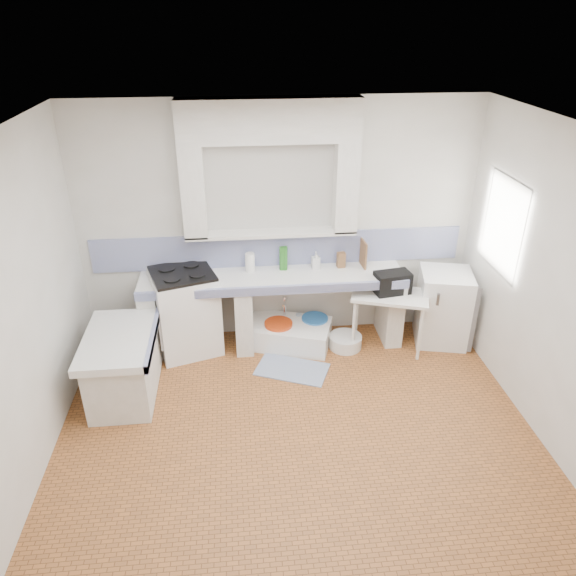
{
  "coord_description": "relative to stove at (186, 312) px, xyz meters",
  "views": [
    {
      "loc": [
        -0.49,
        -3.76,
        3.59
      ],
      "look_at": [
        0.0,
        1.0,
        1.1
      ],
      "focal_mm": 33.63,
      "sensor_mm": 36.0,
      "label": 1
    }
  ],
  "objects": [
    {
      "name": "floor",
      "position": [
        1.11,
        -1.7,
        -0.48
      ],
      "size": [
        4.5,
        4.5,
        0.0
      ],
      "primitive_type": "plane",
      "color": "#9D5A2B",
      "rests_on": "ground"
    },
    {
      "name": "ceiling",
      "position": [
        1.11,
        -1.7,
        2.32
      ],
      "size": [
        4.5,
        4.5,
        0.0
      ],
      "primitive_type": "plane",
      "rotation": [
        3.14,
        0.0,
        0.0
      ],
      "color": "silver",
      "rests_on": "ground"
    },
    {
      "name": "wall_back",
      "position": [
        1.11,
        0.3,
        0.92
      ],
      "size": [
        4.5,
        0.0,
        4.5
      ],
      "primitive_type": "plane",
      "rotation": [
        1.57,
        0.0,
        0.0
      ],
      "color": "silver",
      "rests_on": "ground"
    },
    {
      "name": "wall_front",
      "position": [
        1.11,
        -3.7,
        0.92
      ],
      "size": [
        4.5,
        0.0,
        4.5
      ],
      "primitive_type": "plane",
      "rotation": [
        -1.57,
        0.0,
        0.0
      ],
      "color": "silver",
      "rests_on": "ground"
    },
    {
      "name": "wall_left",
      "position": [
        -1.14,
        -1.7,
        0.92
      ],
      "size": [
        0.0,
        4.5,
        4.5
      ],
      "primitive_type": "plane",
      "rotation": [
        1.57,
        0.0,
        1.57
      ],
      "color": "silver",
      "rests_on": "ground"
    },
    {
      "name": "wall_right",
      "position": [
        3.36,
        -1.7,
        0.92
      ],
      "size": [
        0.0,
        4.5,
        4.5
      ],
      "primitive_type": "plane",
      "rotation": [
        1.57,
        0.0,
        -1.57
      ],
      "color": "silver",
      "rests_on": "ground"
    },
    {
      "name": "alcove_mass",
      "position": [
        1.01,
        0.17,
        2.09
      ],
      "size": [
        1.9,
        0.25,
        0.45
      ],
      "primitive_type": "cube",
      "color": "silver",
      "rests_on": "ground"
    },
    {
      "name": "window_frame",
      "position": [
        3.54,
        -0.5,
        1.12
      ],
      "size": [
        0.35,
        0.86,
        1.06
      ],
      "primitive_type": "cube",
      "color": "#322010",
      "rests_on": "ground"
    },
    {
      "name": "lace_valance",
      "position": [
        3.39,
        -0.5,
        1.5
      ],
      "size": [
        0.01,
        0.84,
        0.24
      ],
      "primitive_type": "cube",
      "color": "white",
      "rests_on": "ground"
    },
    {
      "name": "counter_slab",
      "position": [
        1.01,
        -0.0,
        0.38
      ],
      "size": [
        3.0,
        0.6,
        0.08
      ],
      "primitive_type": "cube",
      "color": "white",
      "rests_on": "ground"
    },
    {
      "name": "counter_lip",
      "position": [
        1.01,
        -0.28,
        0.38
      ],
      "size": [
        3.0,
        0.04,
        0.1
      ],
      "primitive_type": "cube",
      "color": "navy",
      "rests_on": "ground"
    },
    {
      "name": "counter_pier_left",
      "position": [
        -0.39,
        -0.0,
        -0.07
      ],
      "size": [
        0.2,
        0.55,
        0.82
      ],
      "primitive_type": "cube",
      "color": "silver",
      "rests_on": "ground"
    },
    {
      "name": "counter_pier_mid",
      "position": [
        0.66,
        -0.0,
        -0.07
      ],
      "size": [
        0.2,
        0.55,
        0.82
      ],
      "primitive_type": "cube",
      "color": "silver",
      "rests_on": "ground"
    },
    {
      "name": "counter_pier_right",
      "position": [
        2.41,
        -0.0,
        -0.07
      ],
      "size": [
        0.2,
        0.55,
        0.82
      ],
      "primitive_type": "cube",
      "color": "silver",
      "rests_on": "ground"
    },
    {
      "name": "peninsula_top",
      "position": [
        -0.59,
        -0.8,
        0.18
      ],
      "size": [
        0.7,
        1.1,
        0.08
      ],
      "primitive_type": "cube",
      "color": "white",
      "rests_on": "ground"
    },
    {
      "name": "peninsula_base",
      "position": [
        -0.59,
        -0.8,
        -0.17
      ],
      "size": [
        0.6,
        1.0,
        0.62
      ],
      "primitive_type": "cube",
      "color": "silver",
      "rests_on": "ground"
    },
    {
      "name": "peninsula_lip",
      "position": [
        -0.26,
        -0.8,
        0.18
      ],
      "size": [
        0.04,
        1.1,
        0.1
      ],
      "primitive_type": "cube",
      "color": "navy",
      "rests_on": "ground"
    },
    {
      "name": "backsplash",
      "position": [
        1.11,
        0.28,
        0.62
      ],
      "size": [
        4.27,
        0.03,
        0.4
      ],
      "primitive_type": "cube",
      "color": "navy",
      "rests_on": "ground"
    },
    {
      "name": "stove",
      "position": [
        0.0,
        0.0,
        0.0
      ],
      "size": [
        0.84,
        0.83,
        0.96
      ],
      "primitive_type": "cube",
      "rotation": [
        0.0,
        0.0,
        0.3
      ],
      "color": "white",
      "rests_on": "ground"
    },
    {
      "name": "sink",
      "position": [
        1.16,
        -0.03,
        -0.36
      ],
      "size": [
        1.15,
        0.84,
        0.25
      ],
      "primitive_type": "cube",
      "rotation": [
        0.0,
        0.0,
        -0.31
      ],
      "color": "white",
      "rests_on": "ground"
    },
    {
      "name": "side_table",
      "position": [
        2.33,
        -0.22,
        -0.13
      ],
      "size": [
        0.96,
        0.72,
        0.04
      ],
      "primitive_type": "cube",
      "rotation": [
        0.0,
        0.0,
        -0.32
      ],
      "color": "white",
      "rests_on": "ground"
    },
    {
      "name": "fridge",
      "position": [
        3.01,
        -0.12,
        -0.04
      ],
      "size": [
        0.69,
        0.69,
        0.89
      ],
      "primitive_type": "cube",
      "rotation": [
        0.0,
        0.0,
        -0.23
      ],
      "color": "white",
      "rests_on": "ground"
    },
    {
      "name": "bucket_red",
      "position": [
        1.06,
        -0.06,
        -0.33
      ],
      "size": [
        0.34,
        0.34,
        0.31
      ],
      "primitive_type": "cylinder",
      "rotation": [
        0.0,
        0.0,
        -0.01
      ],
      "color": "red",
      "rests_on": "ground"
    },
    {
      "name": "bucket_orange",
      "position": [
        1.29,
        -0.07,
        -0.36
      ],
      "size": [
        0.34,
        0.34,
        0.24
      ],
      "primitive_type": "cylinder",
      "rotation": [
        0.0,
        0.0,
        0.42
      ],
      "color": "orange",
      "rests_on": "ground"
    },
    {
      "name": "bucket_blue",
      "position": [
        1.51,
        0.04,
        -0.33
      ],
      "size": [
        0.34,
        0.34,
        0.3
      ],
      "primitive_type": "cylinder",
      "rotation": [
        0.0,
        0.0,
        -0.07
      ],
      "color": "#2364B0",
      "rests_on": "ground"
    },
    {
      "name": "basin_white",
      "position": [
        1.85,
        -0.18,
        -0.41
      ],
      "size": [
        0.4,
        0.4,
        0.15
      ],
      "primitive_type": "cylinder",
      "rotation": [
        0.0,
        0.0,
        -0.03
      ],
      "color": "white",
      "rests_on": "ground"
    },
    {
      "name": "water_bottle_a",
      "position": [
        1.17,
        0.15,
        -0.35
      ],
      "size": [
        0.08,
        0.08,
        0.26
      ],
      "primitive_type": "cylinder",
      "rotation": [
        0.0,
        0.0,
        0.15
      ],
      "color": "silver",
      "rests_on": "ground"
    },
    {
      "name": "water_bottle_b",
      "position": [
        1.33,
        0.15,
        -0.34
      ],
      "size": [
        0.1,
        0.1,
        0.29
      ],
      "primitive_type": "cylinder",
      "rotation": [
        0.0,
        0.0,
        -0.33
      ],
      "color": "silver",
      "rests_on": "ground"
    },
    {
      "name": "black_bag",
      "position": [
        2.35,
        -0.18,
        0.35
      ],
      "size": [
        0.43,
        0.29,
        0.25
      ],
      "primitive_type": "cube",
      "rotation": [
        0.0,
        0.0,
        0.16
      ],
      "color": "black",
      "rests_on": "side_table"
    },
    {
      "name": "green_bottle_a",
      "position": [
        1.16,
        0.15,
        0.56
      ],
      "size": [
        0.08,
        0.08,
        0.28
      ],
      "primitive_type": "cylinder",
      "rotation": [
        0.0,
        0.0,
        0.42
      ],
      "color": "#256E20",
      "rests_on": "counter_slab"
    },
    {
      "name": "green_bottle_b",
      "position": [
        1.13,
        0.15,
        0.56
      ],
      "size": [
        0.08,
        0.08,
        0.28
      ],
      "primitive_type": "cylinder",
      "rotation": [
        0.0,
        0.0,
        0.43
      ],
      "color": "#256E20",
      "rests_on": "counter_slab"
    },
    {
      "name": "knife_block",
      "position": [
        1.82,
        0.15,
        0.51
      ],
      "size": [
        0.1,
        0.08,
        0.18
      ],
      "primitive_type": "cube",
      "rotation": [
        0.0,
        0.0,
        0.13
      ],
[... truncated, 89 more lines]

